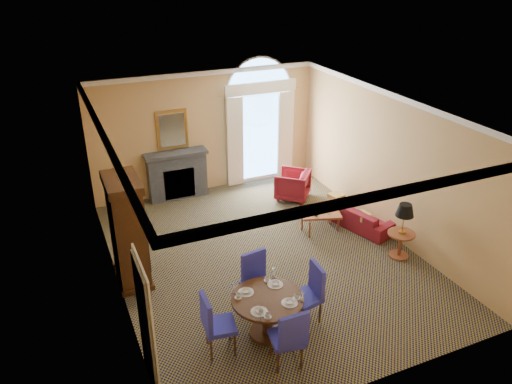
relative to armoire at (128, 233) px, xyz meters
name	(u,v)px	position (x,y,z in m)	size (l,w,h in m)	color
ground	(265,257)	(2.72, -0.34, -1.04)	(7.50, 7.50, 0.00)	black
room_envelope	(252,135)	(2.69, 0.33, 1.47)	(6.04, 7.52, 3.45)	tan
armoire	(128,233)	(0.00, 0.00, 0.00)	(0.62, 1.10, 2.16)	#381E0C
dining_table	(267,307)	(1.76, -2.51, -0.48)	(1.19, 1.19, 0.95)	#381E0C
dining_chair_north	(255,278)	(1.87, -1.75, -0.42)	(0.53, 0.54, 1.09)	#29289F
dining_chair_south	(290,336)	(1.76, -3.32, -0.42)	(0.56, 0.56, 1.09)	#29289F
dining_chair_east	(311,290)	(2.60, -2.45, -0.42)	(0.57, 0.57, 1.09)	#29289F
dining_chair_west	(214,321)	(0.81, -2.55, -0.42)	(0.55, 0.55, 1.09)	#29289F
sofa	(359,216)	(5.27, -0.01, -0.79)	(1.73, 0.68, 0.51)	maroon
armchair	(292,185)	(4.53, 1.94, -0.66)	(0.80, 0.83, 0.75)	maroon
coffee_table	(321,215)	(4.33, 0.15, -0.62)	(1.00, 0.74, 0.77)	brown
side_table	(403,224)	(5.32, -1.45, -0.26)	(0.57, 0.57, 1.21)	brown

